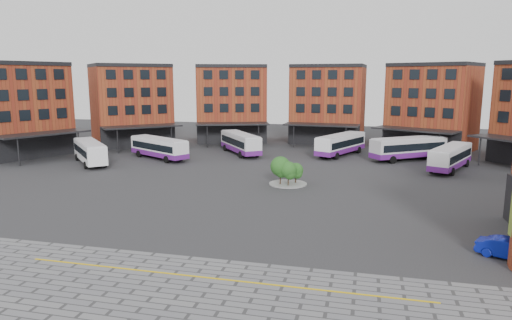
% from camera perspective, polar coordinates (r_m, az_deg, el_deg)
% --- Properties ---
extents(ground, '(160.00, 160.00, 0.00)m').
position_cam_1_polar(ground, '(42.22, -1.48, -6.56)').
color(ground, '#28282B').
rests_on(ground, ground).
extents(yellow_line, '(26.00, 0.15, 0.02)m').
position_cam_1_polar(yellow_line, '(29.12, -5.03, -14.54)').
color(yellow_line, gold).
rests_on(yellow_line, paving_zone).
extents(main_building, '(94.14, 42.48, 14.60)m').
position_cam_1_polar(main_building, '(78.90, 2.47, 6.65)').
color(main_building, brown).
rests_on(main_building, ground).
extents(tree_island, '(4.40, 4.40, 3.34)m').
position_cam_1_polar(tree_island, '(52.32, 3.84, -1.29)').
color(tree_island, gray).
rests_on(tree_island, ground).
extents(bus_a, '(9.74, 10.06, 3.23)m').
position_cam_1_polar(bus_a, '(69.36, -20.06, 1.11)').
color(bus_a, white).
rests_on(bus_a, ground).
extents(bus_b, '(11.21, 7.95, 3.22)m').
position_cam_1_polar(bus_b, '(70.69, -12.04, 1.53)').
color(bus_b, white).
rests_on(bus_b, ground).
extents(bus_c, '(9.20, 11.30, 3.36)m').
position_cam_1_polar(bus_c, '(73.66, -1.98, 2.16)').
color(bus_c, silver).
rests_on(bus_c, ground).
extents(bus_d, '(7.38, 11.97, 3.35)m').
position_cam_1_polar(bus_d, '(73.52, 10.56, 1.97)').
color(bus_d, white).
rests_on(bus_d, ground).
extents(bus_e, '(11.52, 9.43, 3.44)m').
position_cam_1_polar(bus_e, '(71.70, 18.53, 1.44)').
color(bus_e, silver).
rests_on(bus_e, ground).
extents(bus_f, '(7.07, 11.55, 3.23)m').
position_cam_1_polar(bus_f, '(66.14, 23.14, 0.34)').
color(bus_f, white).
rests_on(bus_f, ground).
extents(blue_car, '(4.43, 3.13, 1.39)m').
position_cam_1_polar(blue_car, '(36.10, 29.14, -9.71)').
color(blue_car, '#0B1999').
rests_on(blue_car, ground).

